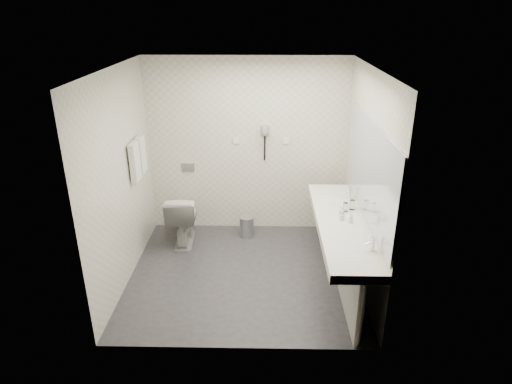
{
  "coord_description": "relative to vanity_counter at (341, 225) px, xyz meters",
  "views": [
    {
      "loc": [
        0.25,
        -4.69,
        3.1
      ],
      "look_at": [
        0.15,
        0.15,
        1.05
      ],
      "focal_mm": 31.04,
      "sensor_mm": 36.0,
      "label": 1
    }
  ],
  "objects": [
    {
      "name": "glass_left",
      "position": [
        0.08,
        0.26,
        0.1
      ],
      "size": [
        0.06,
        0.06,
        0.11
      ],
      "primitive_type": "cylinder",
      "rotation": [
        0.0,
        0.0,
        0.08
      ],
      "color": "silver",
      "rests_on": "vanity_counter"
    },
    {
      "name": "towel_rail",
      "position": [
        -2.47,
        0.75,
        0.75
      ],
      "size": [
        0.02,
        0.62,
        0.02
      ],
      "primitive_type": "cylinder",
      "rotation": [
        1.57,
        0.0,
        0.0
      ],
      "color": "silver",
      "rests_on": "wall_left"
    },
    {
      "name": "dryer_barrel",
      "position": [
        -0.88,
        1.4,
        0.73
      ],
      "size": [
        0.08,
        0.14,
        0.08
      ],
      "primitive_type": "cylinder",
      "rotation": [
        1.57,
        0.0,
        0.0
      ],
      "color": "gray",
      "rests_on": "dryer_cradle"
    },
    {
      "name": "dryer_cord",
      "position": [
        -0.88,
        1.46,
        0.45
      ],
      "size": [
        0.02,
        0.02,
        0.35
      ],
      "primitive_type": "cylinder",
      "color": "black",
      "rests_on": "dryer_cradle"
    },
    {
      "name": "soap_bottle_c",
      "position": [
        0.1,
        -0.04,
        0.11
      ],
      "size": [
        0.05,
        0.05,
        0.12
      ],
      "primitive_type": "imported",
      "rotation": [
        0.0,
        0.0,
        -0.11
      ],
      "color": "beige",
      "rests_on": "vanity_counter"
    },
    {
      "name": "wall_left",
      "position": [
        -2.52,
        0.2,
        0.45
      ],
      "size": [
        0.0,
        2.6,
        2.6
      ],
      "primitive_type": "plane",
      "rotation": [
        1.57,
        0.0,
        1.57
      ],
      "color": "beige",
      "rests_on": "floor"
    },
    {
      "name": "towel_far",
      "position": [
        -2.46,
        0.89,
        0.53
      ],
      "size": [
        0.07,
        0.24,
        0.48
      ],
      "primitive_type": "cube",
      "color": "silver",
      "rests_on": "towel_rail"
    },
    {
      "name": "wall_front",
      "position": [
        -1.12,
        -1.1,
        0.45
      ],
      "size": [
        2.8,
        0.0,
        2.8
      ],
      "primitive_type": "plane",
      "rotation": [
        -1.57,
        0.0,
        0.0
      ],
      "color": "beige",
      "rests_on": "floor"
    },
    {
      "name": "bin_lid",
      "position": [
        -1.12,
        1.19,
        -0.5
      ],
      "size": [
        0.21,
        0.21,
        0.02
      ],
      "primitive_type": "cylinder",
      "color": "#B2B5BA",
      "rests_on": "pedal_bin"
    },
    {
      "name": "glass_right",
      "position": [
        0.17,
        0.31,
        0.11
      ],
      "size": [
        0.07,
        0.07,
        0.12
      ],
      "primitive_type": "cylinder",
      "rotation": [
        0.0,
        0.0,
        -0.14
      ],
      "color": "silver",
      "rests_on": "vanity_counter"
    },
    {
      "name": "switch_plate_a",
      "position": [
        -1.27,
        1.49,
        0.55
      ],
      "size": [
        0.09,
        0.02,
        0.09
      ],
      "primitive_type": "cube",
      "color": "silver",
      "rests_on": "wall_back"
    },
    {
      "name": "vanity_post_near",
      "position": [
        0.05,
        -1.04,
        -0.42
      ],
      "size": [
        0.06,
        0.06,
        0.75
      ],
      "primitive_type": "cylinder",
      "color": "silver",
      "rests_on": "floor"
    },
    {
      "name": "floor",
      "position": [
        -1.12,
        0.2,
        -0.8
      ],
      "size": [
        2.8,
        2.8,
        0.0
      ],
      "primitive_type": "plane",
      "color": "#29292E",
      "rests_on": "ground"
    },
    {
      "name": "switch_plate_b",
      "position": [
        -0.57,
        1.49,
        0.55
      ],
      "size": [
        0.09,
        0.02,
        0.09
      ],
      "primitive_type": "cube",
      "color": "silver",
      "rests_on": "wall_back"
    },
    {
      "name": "vanity_post_far",
      "position": [
        0.05,
        1.04,
        -0.42
      ],
      "size": [
        0.06,
        0.06,
        0.75
      ],
      "primitive_type": "cylinder",
      "color": "silver",
      "rests_on": "floor"
    },
    {
      "name": "mirror",
      "position": [
        0.26,
        0.0,
        0.65
      ],
      "size": [
        0.02,
        2.2,
        1.05
      ],
      "primitive_type": "cube",
      "color": "#B2BCC6",
      "rests_on": "wall_right"
    },
    {
      "name": "pedal_bin",
      "position": [
        -1.12,
        1.19,
        -0.66
      ],
      "size": [
        0.27,
        0.27,
        0.29
      ],
      "primitive_type": "cylinder",
      "rotation": [
        0.0,
        0.0,
        -0.35
      ],
      "color": "#B2B5BA",
      "rests_on": "floor"
    },
    {
      "name": "towel_near",
      "position": [
        -2.46,
        0.61,
        0.53
      ],
      "size": [
        0.07,
        0.24,
        0.48
      ],
      "primitive_type": "cube",
      "color": "silver",
      "rests_on": "towel_rail"
    },
    {
      "name": "dryer_cradle",
      "position": [
        -0.88,
        1.47,
        0.7
      ],
      "size": [
        0.1,
        0.04,
        0.14
      ],
      "primitive_type": "cube",
      "color": "gray",
      "rests_on": "wall_back"
    },
    {
      "name": "faucet_far",
      "position": [
        0.19,
        0.65,
        0.12
      ],
      "size": [
        0.04,
        0.04,
        0.15
      ],
      "primitive_type": "cylinder",
      "color": "silver",
      "rests_on": "vanity_counter"
    },
    {
      "name": "faucet_near",
      "position": [
        0.19,
        -0.65,
        0.12
      ],
      "size": [
        0.04,
        0.04,
        0.15
      ],
      "primitive_type": "cylinder",
      "color": "silver",
      "rests_on": "vanity_counter"
    },
    {
      "name": "wall_right",
      "position": [
        0.27,
        0.2,
        0.45
      ],
      "size": [
        0.0,
        2.6,
        2.6
      ],
      "primitive_type": "plane",
      "rotation": [
        1.57,
        0.0,
        -1.57
      ],
      "color": "beige",
      "rests_on": "floor"
    },
    {
      "name": "vanity_panel",
      "position": [
        0.02,
        0.0,
        -0.42
      ],
      "size": [
        0.03,
        2.15,
        0.75
      ],
      "primitive_type": "cube",
      "color": "#999891",
      "rests_on": "floor"
    },
    {
      "name": "toilet",
      "position": [
        -2.01,
        1.02,
        -0.43
      ],
      "size": [
        0.45,
        0.75,
        0.74
      ],
      "primitive_type": "imported",
      "rotation": [
        0.0,
        0.0,
        3.19
      ],
      "color": "silver",
      "rests_on": "floor"
    },
    {
      "name": "soap_bottle_a",
      "position": [
        0.0,
        0.03,
        0.1
      ],
      "size": [
        0.06,
        0.06,
        0.1
      ],
      "primitive_type": "imported",
      "rotation": [
        0.0,
        0.0,
        0.43
      ],
      "color": "beige",
      "rests_on": "vanity_counter"
    },
    {
      "name": "soap_bottle_b",
      "position": [
        0.03,
        0.21,
        0.09
      ],
      "size": [
        0.09,
        0.09,
        0.08
      ],
      "primitive_type": "imported",
      "rotation": [
        0.0,
        0.0,
        -0.64
      ],
      "color": "beige",
      "rests_on": "vanity_counter"
    },
    {
      "name": "ceiling",
      "position": [
        -1.12,
        0.2,
        1.7
      ],
      "size": [
        2.8,
        2.8,
        0.0
      ],
      "primitive_type": "plane",
      "rotation": [
        3.14,
        0.0,
        0.0
      ],
      "color": "silver",
      "rests_on": "wall_back"
    },
    {
      "name": "flush_plate",
      "position": [
        -1.98,
        1.49,
        0.15
      ],
      "size": [
        0.18,
        0.02,
        0.12
      ],
      "primitive_type": "cube",
      "color": "#B2B5BA",
      "rests_on": "wall_back"
    },
    {
      "name": "vanity_counter",
      "position": [
        0.0,
        0.0,
        0.0
      ],
      "size": [
        0.55,
        2.2,
        0.1
      ],
      "primitive_type": "cube",
      "color": "silver",
      "rests_on": "floor"
    },
    {
      "name": "basin_far",
      "position": [
        0.0,
        0.65,
        0.04
      ],
      "size": [
        0.4,
        0.31,
        0.05
      ],
      "primitive_type": "ellipsoid",
      "color": "silver",
      "rests_on": "vanity_counter"
    },
    {
      "name": "wall_back",
      "position": [
        -1.12,
        1.5,
        0.45
      ],
      "size": [
        2.8,
        0.0,
        2.8
      ],
      "primitive_type": "plane",
      "rotation": [
        1.57,
        0.0,
        0.0
      ],
      "color": "beige",
      "rests_on": "floor"
    },
    {
      "name": "basin_near",
      "position": [
        0.0,
        -0.65,
        0.04
      ],
      "size": [
        0.4,
        0.31,
        0.05
      ],
      "primitive_type": "ellipsoid",
      "color": "silver",
      "rests_on": "vanity_counter"
    }
  ]
}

